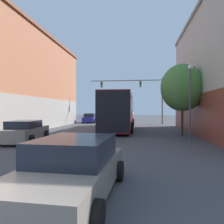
% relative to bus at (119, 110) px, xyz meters
% --- Properties ---
extents(lane_center_line, '(0.14, 44.32, 0.01)m').
position_rel_bus_xyz_m(lane_center_line, '(-1.02, -3.46, -1.97)').
color(lane_center_line, silver).
rests_on(lane_center_line, ground_plane).
extents(bus, '(3.06, 12.39, 3.52)m').
position_rel_bus_xyz_m(bus, '(0.00, 0.00, 0.00)').
color(bus, maroon).
rests_on(bus, ground_plane).
extents(hatchback_foreground, '(2.25, 4.43, 1.35)m').
position_rel_bus_xyz_m(hatchback_foreground, '(0.48, -17.06, -1.34)').
color(hatchback_foreground, slate).
rests_on(hatchback_foreground, ground_plane).
extents(parked_car_left_near, '(1.97, 4.57, 1.44)m').
position_rel_bus_xyz_m(parked_car_left_near, '(-5.46, 11.02, -1.29)').
color(parked_car_left_near, navy).
rests_on(parked_car_left_near, ground_plane).
extents(parked_car_left_mid, '(2.28, 4.41, 1.35)m').
position_rel_bus_xyz_m(parked_car_left_mid, '(-5.04, -9.18, -1.32)').
color(parked_car_left_mid, slate).
rests_on(parked_car_left_mid, ground_plane).
extents(traffic_signal_gantry, '(10.07, 0.36, 6.41)m').
position_rel_bus_xyz_m(traffic_signal_gantry, '(2.05, 8.69, 2.77)').
color(traffic_signal_gantry, '#514C47').
rests_on(traffic_signal_gantry, ground_plane).
extents(street_lamp, '(0.34, 0.34, 4.95)m').
position_rel_bus_xyz_m(street_lamp, '(5.30, -7.37, 1.00)').
color(street_lamp, '#47474C').
rests_on(street_lamp, ground_plane).
extents(street_tree_near, '(3.29, 2.96, 5.52)m').
position_rel_bus_xyz_m(street_tree_near, '(5.30, -4.79, 1.74)').
color(street_tree_near, '#3D2D1E').
rests_on(street_tree_near, ground_plane).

